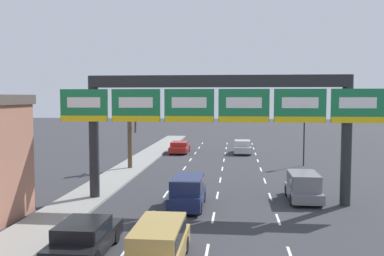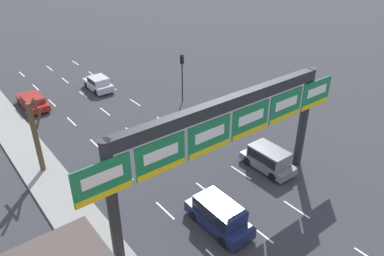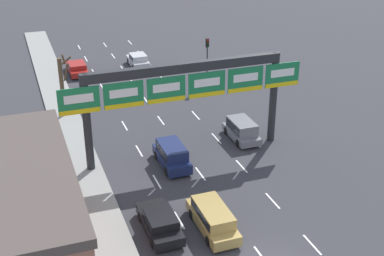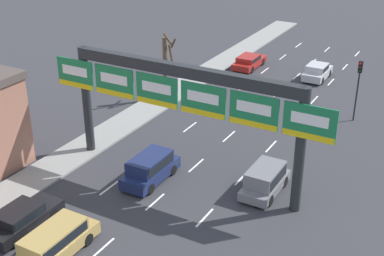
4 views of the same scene
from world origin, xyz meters
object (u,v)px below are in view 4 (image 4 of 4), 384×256
at_px(car_black, 22,218).
at_px(tree_bare_second, 166,65).
at_px(sign_gantry, 182,96).
at_px(suv_gold, 55,241).
at_px(car_silver, 317,71).
at_px(car_red, 249,61).
at_px(suv_navy, 150,167).
at_px(traffic_light_near_gantry, 359,79).
at_px(suv_grey, 265,179).

bearing_deg(car_black, tree_bare_second, 98.72).
relative_size(sign_gantry, car_black, 4.12).
bearing_deg(suv_gold, car_black, 165.05).
bearing_deg(car_silver, car_red, -179.30).
height_order(sign_gantry, suv_navy, sign_gantry).
bearing_deg(sign_gantry, car_silver, 85.13).
xyz_separation_m(traffic_light_near_gantry, tree_bare_second, (-15.05, -3.38, -0.34)).
bearing_deg(car_silver, suv_gold, -96.36).
bearing_deg(car_black, suv_grey, 44.79).
bearing_deg(traffic_light_near_gantry, sign_gantry, -117.13).
relative_size(suv_grey, suv_gold, 0.83).
distance_m(suv_gold, tree_bare_second, 21.54).
bearing_deg(sign_gantry, car_red, 103.00).
bearing_deg(tree_bare_second, sign_gantry, -54.05).
bearing_deg(suv_gold, sign_gantry, 80.33).
xyz_separation_m(sign_gantry, traffic_light_near_gantry, (7.24, 14.14, -2.15)).
xyz_separation_m(sign_gantry, car_black, (-4.78, -8.94, -4.86)).
distance_m(suv_grey, car_silver, 21.24).
bearing_deg(suv_grey, car_black, -135.21).
relative_size(car_red, suv_gold, 0.93).
height_order(sign_gantry, suv_grey, sign_gantry).
bearing_deg(suv_gold, suv_navy, 89.27).
bearing_deg(suv_navy, car_silver, 81.61).
height_order(car_black, car_silver, car_silver).
bearing_deg(suv_grey, tree_bare_second, 142.94).
height_order(car_silver, suv_gold, suv_gold).
distance_m(suv_navy, traffic_light_near_gantry, 17.93).
height_order(car_red, tree_bare_second, tree_bare_second).
height_order(car_black, car_red, car_black).
distance_m(suv_gold, traffic_light_near_gantry, 25.64).
bearing_deg(sign_gantry, suv_gold, -99.67).
bearing_deg(sign_gantry, suv_grey, 10.39).
bearing_deg(car_black, suv_navy, 67.15).
xyz_separation_m(suv_navy, traffic_light_near_gantry, (8.80, 15.43, 2.48)).
relative_size(car_silver, traffic_light_near_gantry, 0.83).
xyz_separation_m(car_red, traffic_light_near_gantry, (12.29, -7.70, 2.75)).
bearing_deg(car_red, traffic_light_near_gantry, -32.09).
bearing_deg(car_red, car_black, -89.51).
xyz_separation_m(sign_gantry, suv_gold, (-1.66, -9.77, -4.70)).
bearing_deg(sign_gantry, car_black, -118.13).
height_order(suv_grey, traffic_light_near_gantry, traffic_light_near_gantry).
xyz_separation_m(car_black, car_red, (-0.26, 30.78, -0.05)).
xyz_separation_m(car_silver, suv_gold, (-3.53, -31.70, 0.11)).
distance_m(suv_grey, car_black, 14.04).
bearing_deg(car_red, suv_navy, -81.43).
relative_size(suv_navy, traffic_light_near_gantry, 0.90).
height_order(car_red, car_silver, car_silver).
relative_size(car_black, suv_gold, 0.92).
distance_m(car_silver, traffic_light_near_gantry, 9.83).
bearing_deg(car_red, suv_grey, -63.92).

